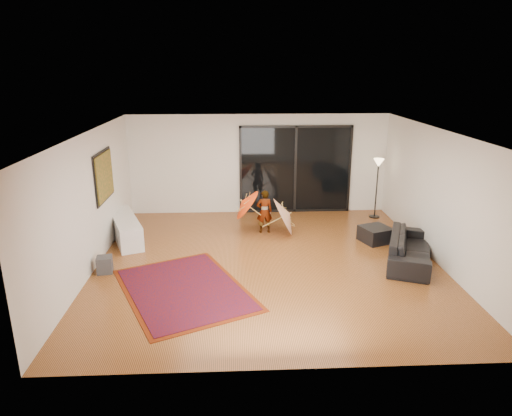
{
  "coord_description": "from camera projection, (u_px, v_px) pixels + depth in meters",
  "views": [
    {
      "loc": [
        -0.67,
        -8.68,
        3.9
      ],
      "look_at": [
        -0.23,
        0.3,
        1.1
      ],
      "focal_mm": 32.0,
      "sensor_mm": 36.0,
      "label": 1
    }
  ],
  "objects": [
    {
      "name": "painting",
      "position": [
        104.0,
        176.0,
        9.77
      ],
      "size": [
        0.04,
        1.28,
        1.08
      ],
      "color": "black",
      "rests_on": "wall_left"
    },
    {
      "name": "persian_rug",
      "position": [
        184.0,
        289.0,
        8.32
      ],
      "size": [
        3.0,
        3.39,
        0.02
      ],
      "rotation": [
        0.0,
        0.0,
        0.43
      ],
      "color": "#621F08",
      "rests_on": "floor"
    },
    {
      "name": "wall_back",
      "position": [
        259.0,
        164.0,
        12.41
      ],
      "size": [
        7.0,
        0.0,
        7.0
      ],
      "primitive_type": "plane",
      "rotation": [
        1.57,
        0.0,
        0.0
      ],
      "color": "silver",
      "rests_on": "floor"
    },
    {
      "name": "child",
      "position": [
        264.0,
        211.0,
        11.06
      ],
      "size": [
        0.41,
        0.28,
        1.06
      ],
      "primitive_type": "imported",
      "rotation": [
        0.0,
        0.0,
        3.21
      ],
      "color": "#999999",
      "rests_on": "floor"
    },
    {
      "name": "speaker",
      "position": [
        105.0,
        265.0,
        8.98
      ],
      "size": [
        0.33,
        0.33,
        0.33
      ],
      "primitive_type": "cube",
      "rotation": [
        0.0,
        0.0,
        0.16
      ],
      "color": "#424244",
      "rests_on": "floor"
    },
    {
      "name": "ceiling",
      "position": [
        269.0,
        132.0,
        8.67
      ],
      "size": [
        7.0,
        7.0,
        0.0
      ],
      "primitive_type": "plane",
      "rotation": [
        3.14,
        0.0,
        0.0
      ],
      "color": "white",
      "rests_on": "wall_back"
    },
    {
      "name": "ottoman",
      "position": [
        376.0,
        234.0,
        10.56
      ],
      "size": [
        0.8,
        0.8,
        0.35
      ],
      "primitive_type": "cube",
      "rotation": [
        0.0,
        0.0,
        0.36
      ],
      "color": "black",
      "rests_on": "floor"
    },
    {
      "name": "parasol_white",
      "position": [
        290.0,
        214.0,
        10.95
      ],
      "size": [
        0.62,
        0.99,
        0.99
      ],
      "rotation": [
        0.0,
        1.1,
        0.0
      ],
      "color": "silver",
      "rests_on": "floor"
    },
    {
      "name": "wall_left",
      "position": [
        90.0,
        203.0,
        8.91
      ],
      "size": [
        0.0,
        7.0,
        7.0
      ],
      "primitive_type": "plane",
      "rotation": [
        1.57,
        0.0,
        1.57
      ],
      "color": "silver",
      "rests_on": "floor"
    },
    {
      "name": "floor_lamp",
      "position": [
        378.0,
        171.0,
        11.96
      ],
      "size": [
        0.28,
        0.28,
        1.6
      ],
      "color": "black",
      "rests_on": "floor"
    },
    {
      "name": "media_console",
      "position": [
        125.0,
        228.0,
        10.69
      ],
      "size": [
        1.19,
        2.03,
        0.55
      ],
      "primitive_type": "cube",
      "rotation": [
        0.0,
        0.0,
        0.37
      ],
      "color": "white",
      "rests_on": "floor"
    },
    {
      "name": "parasol_orange",
      "position": [
        242.0,
        204.0,
        10.93
      ],
      "size": [
        0.64,
        0.83,
        0.88
      ],
      "rotation": [
        0.0,
        -0.91,
        0.0
      ],
      "color": "red",
      "rests_on": "child"
    },
    {
      "name": "sliding_door",
      "position": [
        295.0,
        170.0,
        12.47
      ],
      "size": [
        3.06,
        0.07,
        2.4
      ],
      "color": "black",
      "rests_on": "wall_back"
    },
    {
      "name": "wall_right",
      "position": [
        440.0,
        198.0,
        9.23
      ],
      "size": [
        0.0,
        7.0,
        7.0
      ],
      "primitive_type": "plane",
      "rotation": [
        1.57,
        0.0,
        -1.57
      ],
      "color": "silver",
      "rests_on": "floor"
    },
    {
      "name": "floor",
      "position": [
        268.0,
        263.0,
        9.47
      ],
      "size": [
        7.0,
        7.0,
        0.0
      ],
      "primitive_type": "plane",
      "color": "#A45B2D",
      "rests_on": "ground"
    },
    {
      "name": "sofa",
      "position": [
        410.0,
        248.0,
        9.43
      ],
      "size": [
        1.51,
        2.2,
        0.6
      ],
      "primitive_type": "imported",
      "rotation": [
        0.0,
        0.0,
        1.19
      ],
      "color": "black",
      "rests_on": "floor"
    },
    {
      "name": "wall_front",
      "position": [
        289.0,
        278.0,
        5.73
      ],
      "size": [
        7.0,
        0.0,
        7.0
      ],
      "primitive_type": "plane",
      "rotation": [
        -1.57,
        0.0,
        0.0
      ],
      "color": "silver",
      "rests_on": "floor"
    }
  ]
}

